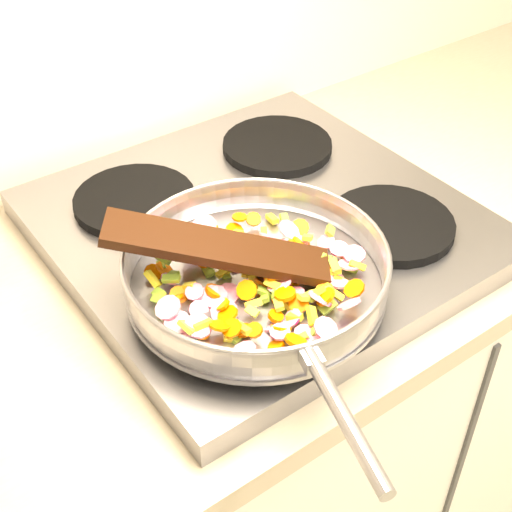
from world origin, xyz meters
TOP-DOWN VIEW (x-y plane):
  - base_cabinet at (0.00, 1.67)m, footprint 3.00×0.65m
  - cooktop at (-0.70, 1.67)m, footprint 0.60×0.60m
  - grate_fl at (-0.84, 1.52)m, footprint 0.19×0.19m
  - grate_fr at (-0.56, 1.52)m, footprint 0.19×0.19m
  - grate_bl at (-0.84, 1.81)m, footprint 0.19×0.19m
  - grate_br at (-0.56, 1.81)m, footprint 0.19×0.19m
  - saute_pan at (-0.81, 1.52)m, footprint 0.39×0.54m
  - vegetable_heap at (-0.81, 1.52)m, footprint 0.30×0.30m
  - wooden_spatula at (-0.84, 1.56)m, footprint 0.27×0.22m

SIDE VIEW (x-z plane):
  - base_cabinet at x=0.00m, z-range 0.00..0.86m
  - cooktop at x=-0.70m, z-range 0.90..0.94m
  - grate_fl at x=-0.84m, z-range 0.94..0.96m
  - grate_fr at x=-0.56m, z-range 0.94..0.96m
  - grate_bl at x=-0.84m, z-range 0.94..0.96m
  - grate_br at x=-0.56m, z-range 0.94..0.96m
  - vegetable_heap at x=-0.81m, z-range 0.95..1.00m
  - saute_pan at x=-0.81m, z-range 0.96..1.02m
  - wooden_spatula at x=-0.84m, z-range 0.97..1.06m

